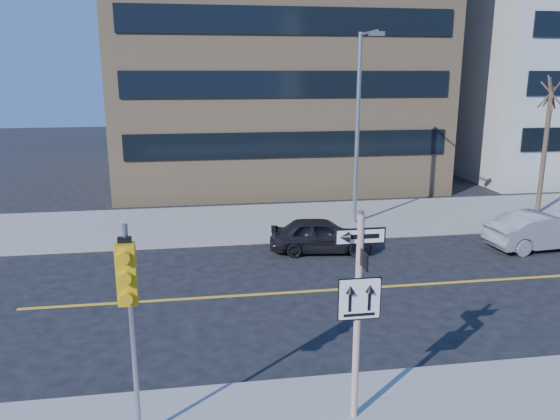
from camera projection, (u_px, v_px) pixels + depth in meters
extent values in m
plane|color=black|center=(323.00, 358.00, 12.90)|extent=(120.00, 120.00, 0.00)
cylinder|color=white|center=(357.00, 320.00, 9.98)|extent=(0.13, 0.13, 4.00)
cylinder|color=gray|center=(361.00, 213.00, 9.48)|extent=(0.10, 0.10, 0.06)
cube|color=black|center=(360.00, 236.00, 9.59)|extent=(0.92, 0.03, 0.30)
cube|color=black|center=(360.00, 255.00, 9.67)|extent=(0.03, 0.92, 0.30)
cube|color=white|center=(359.00, 299.00, 9.79)|extent=(0.80, 0.03, 0.80)
cylinder|color=gray|center=(133.00, 336.00, 9.37)|extent=(0.09, 0.09, 4.00)
cube|color=gold|center=(127.00, 274.00, 8.89)|extent=(0.32, 0.22, 1.05)
sphere|color=#8C0705|center=(124.00, 256.00, 8.69)|extent=(0.17, 0.17, 0.17)
sphere|color=black|center=(126.00, 277.00, 8.77)|extent=(0.17, 0.17, 0.17)
sphere|color=black|center=(127.00, 297.00, 8.86)|extent=(0.17, 0.17, 0.17)
imported|color=black|center=(321.00, 235.00, 20.38)|extent=(2.05, 4.01, 1.31)
imported|color=gray|center=(542.00, 231.00, 20.76)|extent=(1.88, 4.40, 1.41)
cylinder|color=gray|center=(357.00, 131.00, 23.02)|extent=(0.18, 0.18, 8.00)
cylinder|color=gray|center=(368.00, 33.00, 21.11)|extent=(0.10, 2.20, 0.10)
cube|color=gray|center=(377.00, 34.00, 20.18)|extent=(0.55, 0.30, 0.16)
cylinder|color=#3D3124|center=(544.00, 152.00, 24.94)|extent=(0.22, 0.22, 5.80)
cube|color=tan|center=(266.00, 33.00, 34.95)|extent=(18.00, 18.00, 18.00)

